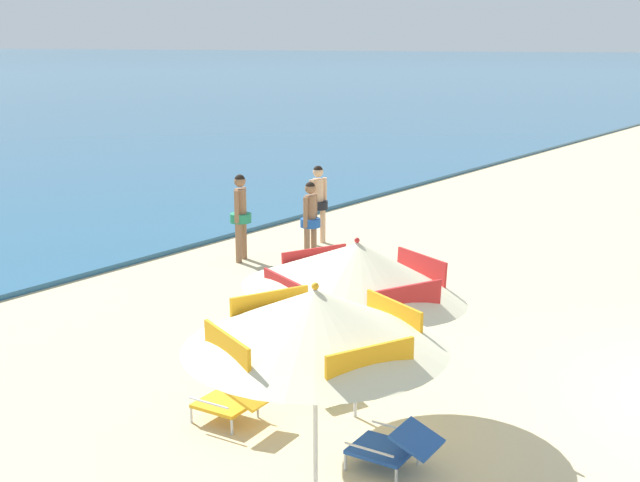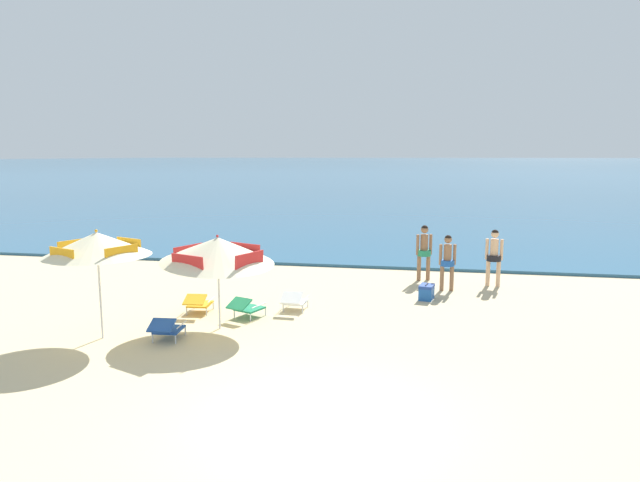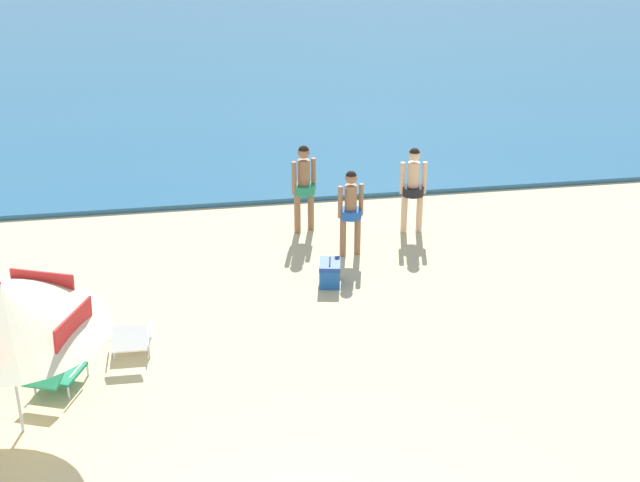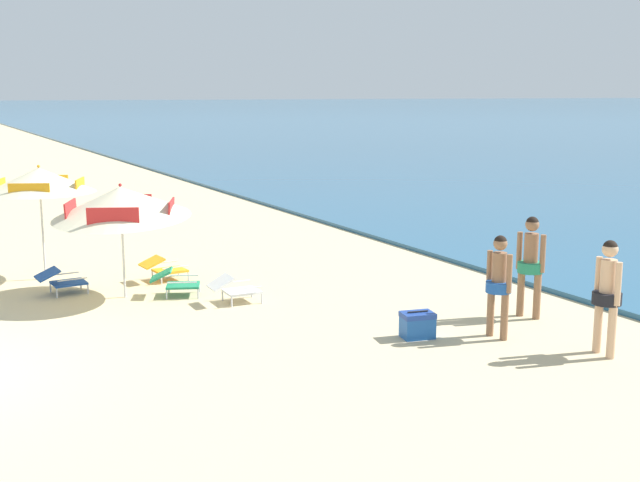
% 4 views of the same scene
% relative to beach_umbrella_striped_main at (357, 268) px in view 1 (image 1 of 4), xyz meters
% --- Properties ---
extents(beach_umbrella_striped_main, '(3.53, 3.53, 2.16)m').
position_rel_beach_umbrella_striped_main_xyz_m(beach_umbrella_striped_main, '(0.00, 0.00, 0.00)').
color(beach_umbrella_striped_main, silver).
rests_on(beach_umbrella_striped_main, ground).
extents(beach_umbrella_striped_second, '(2.63, 2.63, 2.31)m').
position_rel_beach_umbrella_striped_main_xyz_m(beach_umbrella_striped_second, '(-2.20, -1.07, 0.24)').
color(beach_umbrella_striped_second, silver).
rests_on(beach_umbrella_striped_second, ground).
extents(lounge_chair_under_umbrella, '(0.82, 1.01, 0.52)m').
position_rel_beach_umbrella_striped_main_xyz_m(lounge_chair_under_umbrella, '(0.33, 0.86, -1.50)').
color(lounge_chair_under_umbrella, '#1E7F56').
rests_on(lounge_chair_under_umbrella, ground).
extents(lounge_chair_beside_umbrella, '(0.62, 0.92, 0.51)m').
position_rel_beach_umbrella_striped_main_xyz_m(lounge_chair_beside_umbrella, '(-0.78, -0.99, -1.49)').
color(lounge_chair_beside_umbrella, '#1E4799').
rests_on(lounge_chair_beside_umbrella, ground).
extents(lounge_chair_facing_sea, '(0.63, 0.92, 0.51)m').
position_rel_beach_umbrella_striped_main_xyz_m(lounge_chair_facing_sea, '(-0.93, 1.01, -1.49)').
color(lounge_chair_facing_sea, gold).
rests_on(lounge_chair_facing_sea, ground).
extents(lounge_chair_spare_folded, '(0.60, 0.90, 0.52)m').
position_rel_beach_umbrella_striped_main_xyz_m(lounge_chair_spare_folded, '(1.31, 1.64, -1.50)').
color(lounge_chair_spare_folded, white).
rests_on(lounge_chair_spare_folded, ground).
extents(person_standing_near_shore, '(0.50, 0.41, 1.68)m').
position_rel_beach_umbrella_striped_main_xyz_m(person_standing_near_shore, '(6.46, 5.28, -0.80)').
color(person_standing_near_shore, '#D8A87F').
rests_on(person_standing_near_shore, ground).
extents(person_standing_beside, '(0.47, 0.39, 1.60)m').
position_rel_beach_umbrella_striped_main_xyz_m(person_standing_beside, '(5.10, 4.47, -0.84)').
color(person_standing_beside, '#8C6042').
rests_on(person_standing_beside, ground).
extents(person_wading_in, '(0.48, 0.42, 1.71)m').
position_rel_beach_umbrella_striped_main_xyz_m(person_wading_in, '(4.45, 5.68, -0.78)').
color(person_wading_in, '#8C6042').
rests_on(person_wading_in, ground).
extents(cooler_box, '(0.44, 0.55, 0.43)m').
position_rel_beach_umbrella_striped_main_xyz_m(cooler_box, '(4.53, 3.38, -1.57)').
color(cooler_box, '#1E56A8').
rests_on(cooler_box, ground).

